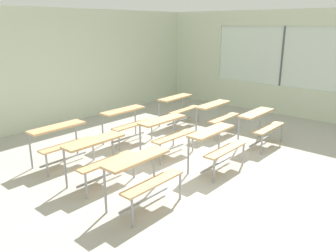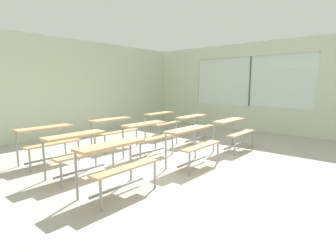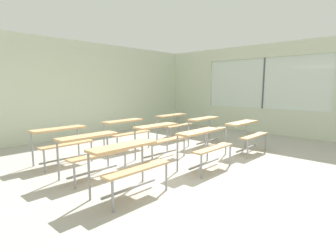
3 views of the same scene
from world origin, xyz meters
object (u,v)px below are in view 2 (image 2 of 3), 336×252
at_px(desk_bench_r0c1, 192,138).
at_px(desk_bench_r2c2, 162,119).
at_px(desk_bench_r1c0, 79,145).
at_px(desk_bench_r0c0, 116,156).
at_px(desk_bench_r1c1, 148,131).
at_px(desk_bench_r1c2, 195,122).
at_px(desk_bench_r2c0, 48,136).
at_px(desk_bench_r0c2, 233,127).
at_px(desk_bench_r2c1, 114,126).

distance_m(desk_bench_r0c1, desk_bench_r2c2, 2.98).
bearing_deg(desk_bench_r1c0, desk_bench_r0c0, -93.09).
relative_size(desk_bench_r0c0, desk_bench_r1c1, 1.00).
distance_m(desk_bench_r1c2, desk_bench_r2c0, 3.73).
bearing_deg(desk_bench_r0c0, desk_bench_r1c1, 31.68).
bearing_deg(desk_bench_r0c2, desk_bench_r2c1, 126.72).
xyz_separation_m(desk_bench_r0c0, desk_bench_r2c0, (0.05, 2.27, 0.00)).
bearing_deg(desk_bench_r1c2, desk_bench_r2c0, 160.66).
bearing_deg(desk_bench_r0c2, desk_bench_r1c1, 146.43).
height_order(desk_bench_r1c1, desk_bench_r2c0, same).
bearing_deg(desk_bench_r2c1, desk_bench_r2c2, -0.36).
xyz_separation_m(desk_bench_r1c0, desk_bench_r2c2, (3.54, 1.22, 0.00)).
bearing_deg(desk_bench_r2c2, desk_bench_r2c0, 178.76).
bearing_deg(desk_bench_r1c0, desk_bench_r2c1, 35.05).
distance_m(desk_bench_r1c1, desk_bench_r2c1, 1.21).
xyz_separation_m(desk_bench_r0c1, desk_bench_r1c0, (-1.76, 1.16, 0.00)).
bearing_deg(desk_bench_r0c0, desk_bench_r2c1, 52.31).
xyz_separation_m(desk_bench_r1c0, desk_bench_r2c1, (1.70, 1.22, 0.00)).
relative_size(desk_bench_r0c2, desk_bench_r2c2, 0.99).
xyz_separation_m(desk_bench_r0c2, desk_bench_r1c1, (-1.79, 1.18, 0.00)).
bearing_deg(desk_bench_r0c0, desk_bench_r0c1, -2.70).
relative_size(desk_bench_r2c1, desk_bench_r2c2, 0.99).
xyz_separation_m(desk_bench_r0c1, desk_bench_r2c2, (1.79, 2.38, 0.00)).
bearing_deg(desk_bench_r2c0, desk_bench_r1c0, -91.20).
height_order(desk_bench_r0c2, desk_bench_r1c2, same).
relative_size(desk_bench_r0c0, desk_bench_r2c0, 1.00).
distance_m(desk_bench_r0c1, desk_bench_r2c1, 2.38).
xyz_separation_m(desk_bench_r1c1, desk_bench_r1c2, (1.84, -0.00, 0.00)).
relative_size(desk_bench_r0c2, desk_bench_r2c0, 0.99).
height_order(desk_bench_r1c2, desk_bench_r2c2, same).
xyz_separation_m(desk_bench_r0c0, desk_bench_r1c1, (1.76, 1.11, 0.00)).
height_order(desk_bench_r0c2, desk_bench_r2c2, same).
xyz_separation_m(desk_bench_r0c1, desk_bench_r1c2, (1.79, 1.17, 0.00)).
bearing_deg(desk_bench_r2c0, desk_bench_r2c2, -0.17).
height_order(desk_bench_r0c0, desk_bench_r1c1, same).
bearing_deg(desk_bench_r2c1, desk_bench_r0c1, -89.09).
xyz_separation_m(desk_bench_r0c2, desk_bench_r2c2, (0.04, 2.38, 0.00)).
relative_size(desk_bench_r2c0, desk_bench_r2c1, 1.00).
bearing_deg(desk_bench_r0c0, desk_bench_r2c2, 32.24).
distance_m(desk_bench_r1c0, desk_bench_r2c2, 3.75).
height_order(desk_bench_r1c1, desk_bench_r1c2, same).
distance_m(desk_bench_r0c0, desk_bench_r1c2, 3.76).
height_order(desk_bench_r2c1, desk_bench_r2c2, same).
height_order(desk_bench_r0c2, desk_bench_r1c0, same).
xyz_separation_m(desk_bench_r0c2, desk_bench_r2c0, (-3.49, 2.34, 0.00)).
distance_m(desk_bench_r2c0, desk_bench_r2c1, 1.70).
height_order(desk_bench_r1c0, desk_bench_r2c1, same).
relative_size(desk_bench_r0c2, desk_bench_r2c1, 1.00).
distance_m(desk_bench_r0c2, desk_bench_r2c1, 2.98).
distance_m(desk_bench_r1c0, desk_bench_r2c0, 1.18).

